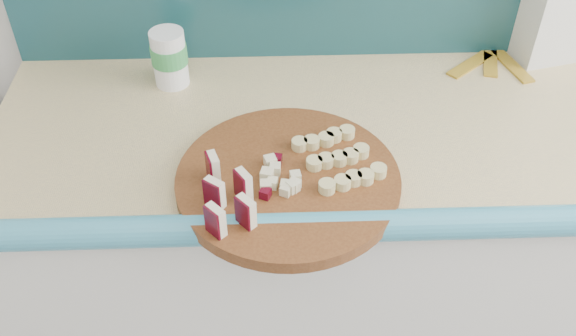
% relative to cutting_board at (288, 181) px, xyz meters
% --- Properties ---
extents(kitchen_counter, '(2.20, 0.63, 0.91)m').
position_rel_cutting_board_xyz_m(kitchen_counter, '(0.46, 0.19, -0.47)').
color(kitchen_counter, white).
rests_on(kitchen_counter, ground).
extents(cutting_board, '(0.56, 0.56, 0.03)m').
position_rel_cutting_board_xyz_m(cutting_board, '(0.00, 0.00, 0.00)').
color(cutting_board, '#4C2610').
rests_on(cutting_board, kitchen_counter).
extents(apple_wedges, '(0.09, 0.18, 0.06)m').
position_rel_cutting_board_xyz_m(apple_wedges, '(-0.11, -0.08, 0.04)').
color(apple_wedges, beige).
rests_on(apple_wedges, cutting_board).
extents(apple_chunks, '(0.07, 0.08, 0.02)m').
position_rel_cutting_board_xyz_m(apple_chunks, '(-0.03, -0.01, 0.02)').
color(apple_chunks, beige).
rests_on(apple_chunks, cutting_board).
extents(banana_slices, '(0.17, 0.19, 0.02)m').
position_rel_cutting_board_xyz_m(banana_slices, '(0.10, 0.04, 0.02)').
color(banana_slices, '#CABB7B').
rests_on(banana_slices, cutting_board).
extents(flour_bag, '(0.18, 0.14, 0.27)m').
position_rel_cutting_board_xyz_m(flour_bag, '(0.65, 0.45, 0.12)').
color(flour_bag, silver).
rests_on(flour_bag, kitchen_counter).
extents(canister, '(0.08, 0.08, 0.13)m').
position_rel_cutting_board_xyz_m(canister, '(-0.26, 0.36, 0.06)').
color(canister, white).
rests_on(canister, kitchen_counter).
extents(banana_peel, '(0.20, 0.18, 0.01)m').
position_rel_cutting_board_xyz_m(banana_peel, '(0.51, 0.41, -0.01)').
color(banana_peel, gold).
rests_on(banana_peel, kitchen_counter).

